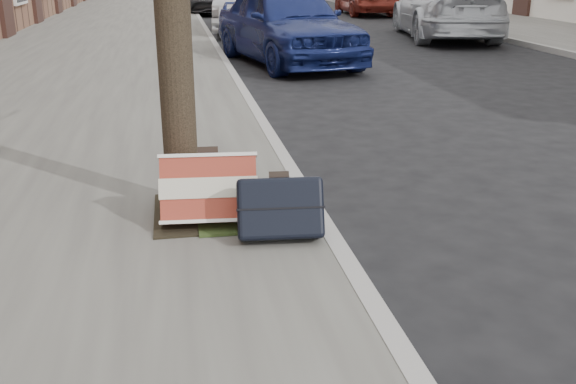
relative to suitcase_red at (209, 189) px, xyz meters
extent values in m
plane|color=black|center=(2.04, -1.00, -0.37)|extent=(120.00, 120.00, 0.00)
cube|color=slate|center=(-1.66, 14.00, -0.31)|extent=(5.00, 70.00, 0.12)
cube|color=slate|center=(9.84, 14.00, -0.31)|extent=(4.00, 70.00, 0.12)
cube|color=black|center=(0.04, 0.20, -0.24)|extent=(0.85, 0.85, 0.02)
cube|color=maroon|center=(0.00, 0.00, 0.00)|extent=(0.67, 0.40, 0.50)
cube|color=black|center=(0.44, -0.35, -0.03)|extent=(0.58, 0.37, 0.44)
imported|color=navy|center=(1.99, 8.12, 0.37)|extent=(2.60, 4.63, 1.49)
imported|color=#B3B5BB|center=(2.12, 14.03, 0.42)|extent=(2.65, 5.03, 1.58)
imported|color=#B1B5BA|center=(6.72, 11.70, 0.38)|extent=(3.03, 5.48, 1.50)
camera|label=1|loc=(-0.20, -4.17, 1.47)|focal=40.00mm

